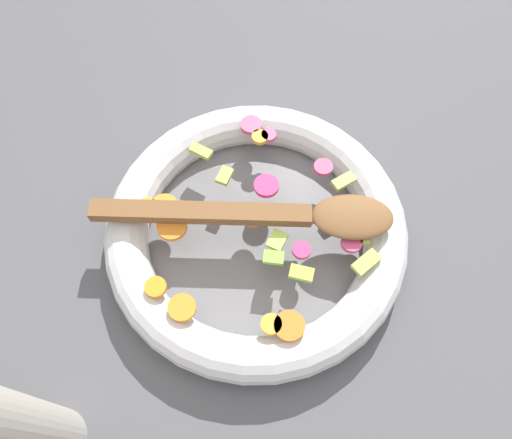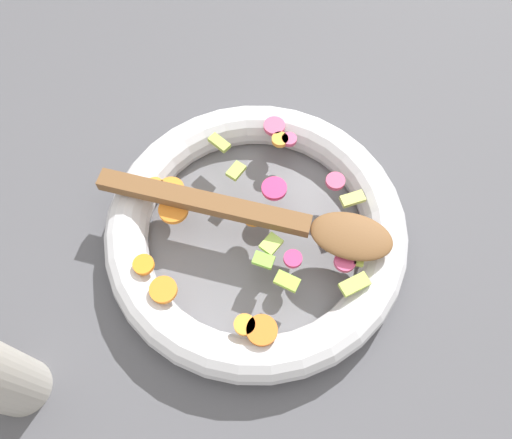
% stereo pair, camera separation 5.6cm
% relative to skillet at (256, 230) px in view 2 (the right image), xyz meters
% --- Properties ---
extents(ground_plane, '(4.00, 4.00, 0.00)m').
position_rel_skillet_xyz_m(ground_plane, '(0.00, 0.00, -0.02)').
color(ground_plane, '#4C4C51').
extents(skillet, '(0.35, 0.35, 0.05)m').
position_rel_skillet_xyz_m(skillet, '(0.00, 0.00, 0.00)').
color(skillet, slate).
rests_on(skillet, ground_plane).
extents(chopped_vegetables, '(0.27, 0.26, 0.01)m').
position_rel_skillet_xyz_m(chopped_vegetables, '(0.01, 0.00, 0.03)').
color(chopped_vegetables, orange).
rests_on(chopped_vegetables, skillet).
extents(wooden_spoon, '(0.27, 0.25, 0.01)m').
position_rel_skillet_xyz_m(wooden_spoon, '(-0.01, 0.01, 0.04)').
color(wooden_spoon, brown).
rests_on(wooden_spoon, chopped_vegetables).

